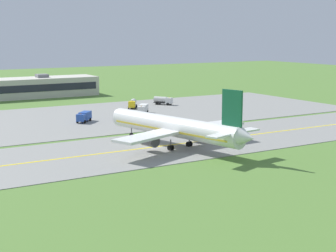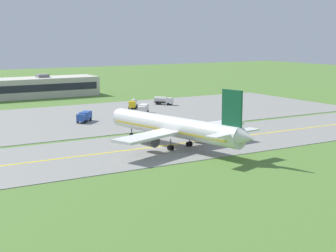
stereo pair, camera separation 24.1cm
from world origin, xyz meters
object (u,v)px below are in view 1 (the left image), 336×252
object	(u,v)px
service_truck_baggage	(133,103)
service_truck_pushback	(84,116)
service_truck_fuel	(163,100)
service_truck_catering	(143,109)
airplane_lead	(175,127)

from	to	relation	value
service_truck_baggage	service_truck_pushback	bearing A→B (deg)	-143.88
service_truck_baggage	service_truck_fuel	xyz separation A→B (m)	(11.89, 1.90, 0.00)
service_truck_fuel	service_truck_catering	bearing A→B (deg)	-137.21
airplane_lead	service_truck_baggage	size ratio (longest dim) A/B	6.40
service_truck_baggage	service_truck_catering	xyz separation A→B (m)	(-2.61, -11.52, -0.00)
service_truck_baggage	service_truck_catering	world-z (taller)	service_truck_baggage
airplane_lead	service_truck_pushback	xyz separation A→B (m)	(-3.98, 38.04, -2.60)
service_truck_baggage	service_truck_pushback	xyz separation A→B (m)	(-22.33, -16.30, -0.00)
service_truck_catering	service_truck_pushback	size ratio (longest dim) A/B	1.03
service_truck_catering	airplane_lead	bearing A→B (deg)	-110.19
airplane_lead	service_truck_baggage	xyz separation A→B (m)	(18.35, 54.34, -2.60)
service_truck_baggage	service_truck_pushback	world-z (taller)	service_truck_baggage
service_truck_fuel	service_truck_pushback	xyz separation A→B (m)	(-34.22, -18.20, -0.00)
service_truck_baggage	service_truck_fuel	world-z (taller)	same
service_truck_pushback	service_truck_baggage	bearing A→B (deg)	36.12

